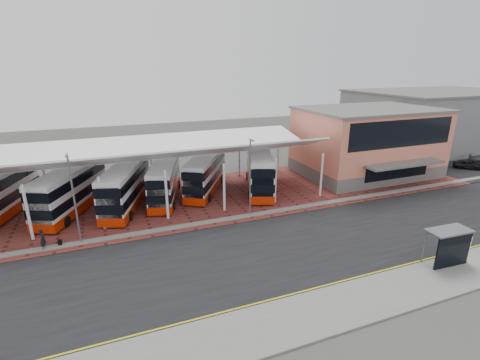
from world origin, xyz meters
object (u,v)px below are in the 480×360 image
(bus_2, at_px, (126,187))
(bus_4, at_px, (206,174))
(terminal, at_px, (367,141))
(pedestrian, at_px, (43,239))
(bus_shelter, at_px, (453,243))
(bus_1, at_px, (71,191))
(bus_3, at_px, (165,180))
(bus_5, at_px, (259,171))
(carpark_car_a, at_px, (467,165))

(bus_2, bearing_deg, bus_4, 30.42)
(terminal, xyz_separation_m, pedestrian, (-39.82, -7.66, -3.66))
(terminal, bearing_deg, bus_shelter, -114.93)
(bus_1, xyz_separation_m, bus_3, (9.78, 0.16, -0.12))
(bus_3, bearing_deg, bus_1, -162.47)
(bus_5, height_order, bus_shelter, bus_5)
(carpark_car_a, bearing_deg, bus_3, 125.25)
(bus_4, distance_m, pedestrian, 18.85)
(carpark_car_a, bearing_deg, bus_shelter, 165.43)
(carpark_car_a, bearing_deg, bus_2, 126.90)
(terminal, relative_size, bus_shelter, 5.15)
(bus_1, distance_m, bus_4, 14.87)
(pedestrian, bearing_deg, bus_2, -36.17)
(bus_1, relative_size, bus_2, 0.99)
(bus_4, bearing_deg, bus_5, 15.49)
(bus_5, bearing_deg, carpark_car_a, 14.82)
(bus_1, distance_m, bus_5, 21.21)
(terminal, relative_size, carpark_car_a, 4.96)
(bus_3, xyz_separation_m, bus_5, (11.41, -0.97, 0.19))
(bus_5, xyz_separation_m, pedestrian, (-23.01, -6.99, -1.44))
(bus_5, bearing_deg, bus_2, -159.35)
(bus_3, relative_size, carpark_car_a, 2.95)
(carpark_car_a, bearing_deg, bus_4, 123.44)
(bus_1, bearing_deg, bus_5, 22.74)
(bus_5, relative_size, bus_shelter, 3.31)
(bus_1, xyz_separation_m, bus_5, (21.19, -0.80, 0.08))
(bus_4, relative_size, pedestrian, 5.65)
(bus_2, relative_size, pedestrian, 6.08)
(bus_2, xyz_separation_m, bus_4, (9.39, 1.74, -0.07))
(bus_4, distance_m, bus_shelter, 26.34)
(bus_1, relative_size, bus_5, 0.96)
(bus_4, bearing_deg, bus_3, -140.86)
(bus_1, bearing_deg, bus_2, 16.32)
(bus_2, distance_m, pedestrian, 10.16)
(carpark_car_a, bearing_deg, terminal, 116.65)
(pedestrian, bearing_deg, bus_shelter, -105.54)
(bus_3, height_order, bus_5, bus_5)
(bus_2, height_order, bus_shelter, bus_2)
(terminal, height_order, pedestrian, terminal)
(terminal, bearing_deg, bus_5, -177.70)
(bus_5, relative_size, pedestrian, 6.32)
(pedestrian, bearing_deg, bus_4, -52.36)
(bus_3, xyz_separation_m, carpark_car_a, (43.95, -4.25, -1.54))
(pedestrian, xyz_separation_m, carpark_car_a, (55.55, 3.71, -0.28))
(bus_2, relative_size, bus_3, 1.04)
(bus_4, xyz_separation_m, pedestrian, (-16.67, -8.71, -1.28))
(terminal, xyz_separation_m, bus_3, (-28.22, 0.29, -2.41))
(bus_1, height_order, bus_3, bus_1)
(bus_2, relative_size, carpark_car_a, 3.06)
(bus_4, relative_size, bus_5, 0.89)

